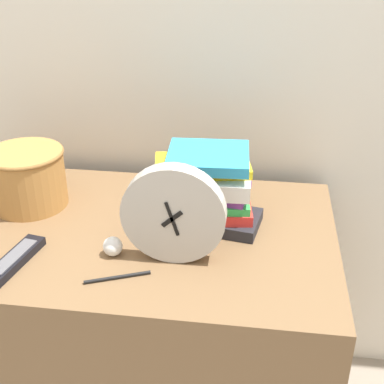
{
  "coord_description": "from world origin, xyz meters",
  "views": [
    {
      "loc": [
        0.35,
        -0.81,
        1.44
      ],
      "look_at": [
        0.2,
        0.3,
        0.85
      ],
      "focal_mm": 50.0,
      "sensor_mm": 36.0,
      "label": 1
    }
  ],
  "objects": [
    {
      "name": "crumpled_paper_ball",
      "position": [
        0.02,
        0.21,
        0.74
      ],
      "size": [
        0.05,
        0.05,
        0.05
      ],
      "color": "white",
      "rests_on": "desk"
    },
    {
      "name": "basket",
      "position": [
        -0.27,
        0.42,
        0.8
      ],
      "size": [
        0.21,
        0.21,
        0.16
      ],
      "color": "#B27A3D",
      "rests_on": "desk"
    },
    {
      "name": "book_stack",
      "position": [
        0.23,
        0.39,
        0.81
      ],
      "size": [
        0.29,
        0.2,
        0.19
      ],
      "color": "#232328",
      "rests_on": "desk"
    },
    {
      "name": "tv_remote",
      "position": [
        -0.19,
        0.14,
        0.73
      ],
      "size": [
        0.08,
        0.19,
        0.02
      ],
      "color": "black",
      "rests_on": "desk"
    },
    {
      "name": "pen",
      "position": [
        0.05,
        0.12,
        0.72
      ],
      "size": [
        0.14,
        0.06,
        0.01
      ],
      "color": "black",
      "rests_on": "desk"
    },
    {
      "name": "wall_back",
      "position": [
        0.0,
        0.72,
        1.2
      ],
      "size": [
        6.0,
        0.04,
        2.4
      ],
      "color": "silver",
      "rests_on": "ground_plane"
    },
    {
      "name": "desk_clock",
      "position": [
        0.17,
        0.21,
        0.84
      ],
      "size": [
        0.24,
        0.04,
        0.24
      ],
      "color": "#B7B2A8",
      "rests_on": "desk"
    },
    {
      "name": "desk",
      "position": [
        0.0,
        0.32,
        0.36
      ],
      "size": [
        1.11,
        0.65,
        0.72
      ],
      "color": "brown",
      "rests_on": "ground_plane"
    }
  ]
}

